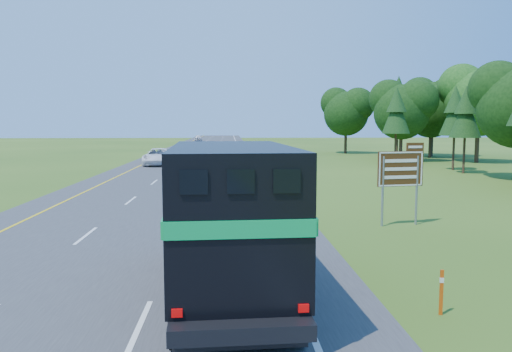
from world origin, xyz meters
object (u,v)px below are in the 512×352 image
object	(u,v)px
horse_truck	(230,215)
far_car	(198,138)
white_suv	(159,157)
exit_sign	(401,172)

from	to	relation	value
horse_truck	far_car	xyz separation A→B (m)	(-7.74, 114.37, -1.26)
horse_truck	far_car	world-z (taller)	horse_truck
horse_truck	white_suv	bearing A→B (deg)	97.51
horse_truck	white_suv	world-z (taller)	horse_truck
far_car	white_suv	bearing A→B (deg)	-93.58
horse_truck	white_suv	xyz separation A→B (m)	(-7.44, 40.83, -1.17)
exit_sign	horse_truck	bearing A→B (deg)	-140.72
horse_truck	exit_sign	world-z (taller)	horse_truck
horse_truck	far_car	bearing A→B (deg)	91.06
white_suv	far_car	xyz separation A→B (m)	(-0.30, 73.53, -0.09)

